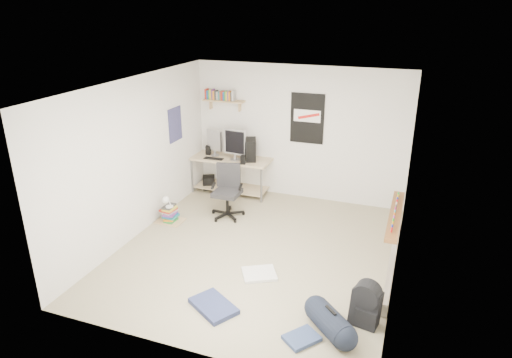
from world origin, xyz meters
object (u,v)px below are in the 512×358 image
(desk, at_px, (232,174))
(book_stack, at_px, (170,213))
(office_chair, at_px, (227,191))
(backpack, at_px, (365,308))
(duffel_bag, at_px, (330,323))

(desk, height_order, book_stack, desk)
(desk, relative_size, office_chair, 1.68)
(book_stack, bearing_deg, backpack, -23.68)
(duffel_bag, bearing_deg, backpack, 87.45)
(duffel_bag, bearing_deg, book_stack, -166.00)
(desk, distance_m, duffel_bag, 4.35)
(backpack, bearing_deg, duffel_bag, -126.17)
(duffel_bag, bearing_deg, desk, 172.37)
(office_chair, bearing_deg, duffel_bag, -60.28)
(desk, distance_m, backpack, 4.33)
(backpack, bearing_deg, office_chair, 153.09)
(backpack, xyz_separation_m, book_stack, (-3.50, 1.53, -0.05))
(book_stack, bearing_deg, office_chair, 31.58)
(desk, height_order, duffel_bag, desk)
(backpack, relative_size, book_stack, 0.90)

